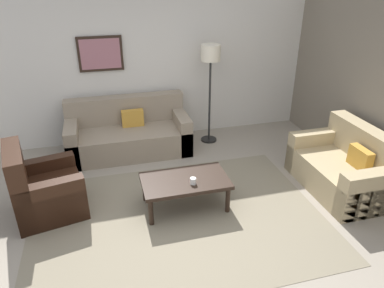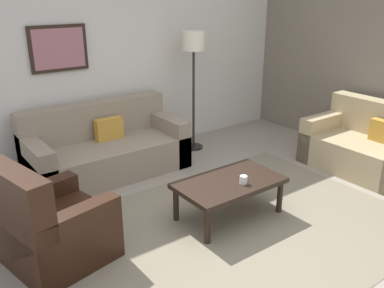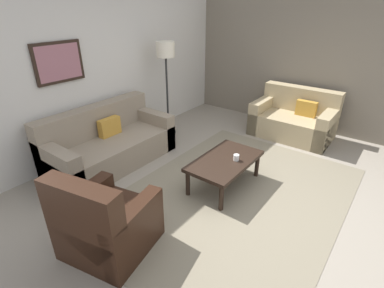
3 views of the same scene
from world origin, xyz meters
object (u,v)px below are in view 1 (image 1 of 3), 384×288
(coffee_table, at_px, (185,183))
(cup, at_px, (193,181))
(lamp_standing, at_px, (211,63))
(framed_artwork, at_px, (100,54))
(couch_main, at_px, (128,134))
(couch_loveseat, at_px, (347,169))
(armchair_leather, at_px, (42,192))

(coffee_table, relative_size, cup, 13.26)
(lamp_standing, distance_m, framed_artwork, 1.80)
(couch_main, relative_size, couch_loveseat, 1.39)
(framed_artwork, bearing_deg, cup, -69.20)
(couch_main, relative_size, armchair_leather, 2.08)
(cup, relative_size, lamp_standing, 0.05)
(couch_loveseat, relative_size, lamp_standing, 0.83)
(couch_main, height_order, cup, couch_main)
(armchair_leather, relative_size, coffee_table, 0.86)
(cup, bearing_deg, couch_loveseat, -0.52)
(armchair_leather, height_order, framed_artwork, framed_artwork)
(lamp_standing, bearing_deg, coffee_table, -116.17)
(couch_main, bearing_deg, armchair_leather, -128.92)
(couch_loveseat, bearing_deg, lamp_standing, 125.16)
(couch_loveseat, xyz_separation_m, armchair_leather, (-4.04, 0.47, 0.01))
(armchair_leather, distance_m, coffee_table, 1.79)
(coffee_table, xyz_separation_m, lamp_standing, (0.90, 1.82, 1.05))
(cup, bearing_deg, framed_artwork, 110.80)
(coffee_table, height_order, lamp_standing, lamp_standing)
(coffee_table, bearing_deg, framed_artwork, 110.36)
(couch_loveseat, height_order, armchair_leather, armchair_leather)
(couch_main, bearing_deg, couch_loveseat, -35.18)
(cup, bearing_deg, armchair_leather, 166.03)
(coffee_table, bearing_deg, armchair_leather, 169.55)
(couch_main, height_order, framed_artwork, framed_artwork)
(framed_artwork, bearing_deg, couch_main, -54.29)
(armchair_leather, relative_size, lamp_standing, 0.56)
(cup, distance_m, lamp_standing, 2.33)
(cup, height_order, lamp_standing, lamp_standing)
(couch_loveseat, relative_size, cup, 17.21)
(lamp_standing, relative_size, framed_artwork, 2.40)
(lamp_standing, bearing_deg, couch_loveseat, -54.84)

